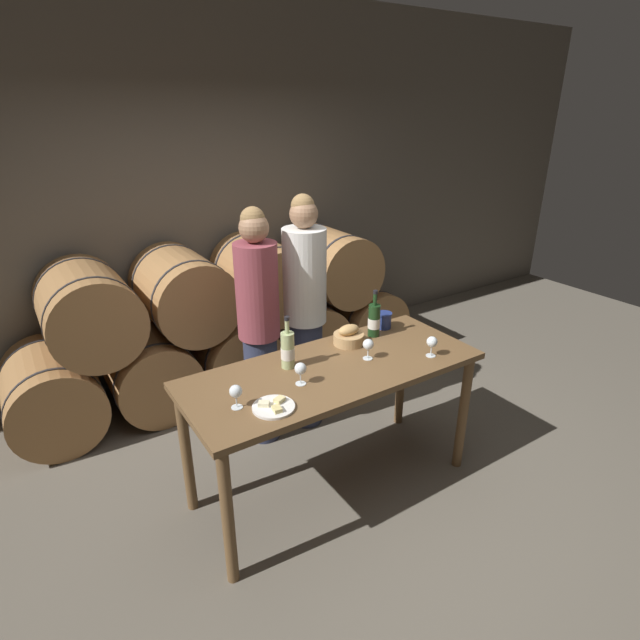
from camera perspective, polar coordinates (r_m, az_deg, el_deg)
The scene contains 15 objects.
ground_plane at distance 3.48m, azimuth 1.39°, elevation -18.24°, with size 10.00×10.00×0.00m, color #665E51.
stone_wall_back at distance 4.61m, azimuth -14.21°, elevation 13.78°, with size 10.00×0.12×3.20m.
barrel_stack at distance 4.40m, azimuth -10.53°, elevation -0.08°, with size 3.52×0.85×1.26m.
tasting_table at distance 3.03m, azimuth 1.53°, elevation -7.23°, with size 1.81×0.74×0.88m.
person_left at distance 3.47m, azimuth -6.98°, elevation -0.79°, with size 0.29×0.29×1.73m.
person_right at distance 3.63m, azimuth -1.73°, elevation 0.75°, with size 0.31×0.31×1.77m.
wine_bottle_red at distance 3.34m, azimuth 6.20°, elevation -0.02°, with size 0.08×0.08×0.32m.
wine_bottle_white at distance 2.92m, azimuth -3.71°, elevation -3.43°, with size 0.08×0.08×0.32m.
blue_crock at distance 3.48m, azimuth 7.31°, elevation 0.05°, with size 0.11×0.11×0.11m.
bread_basket at distance 3.23m, azimuth 3.29°, elevation -1.91°, with size 0.20×0.20×0.13m.
cheese_plate at distance 2.60m, azimuth -5.33°, elevation -9.82°, with size 0.22×0.22×0.04m.
wine_glass_far_left at distance 2.58m, azimuth -9.60°, elevation -8.12°, with size 0.07×0.07×0.13m.
wine_glass_left at distance 2.75m, azimuth -2.24°, elevation -5.65°, with size 0.07×0.07×0.13m.
wine_glass_center at distance 3.03m, azimuth 5.54°, elevation -2.87°, with size 0.07×0.07×0.13m.
wine_glass_right at distance 3.13m, azimuth 12.68°, elevation -2.52°, with size 0.07×0.07×0.13m.
Camera 1 is at (-1.48, -2.14, 2.31)m, focal length 28.00 mm.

